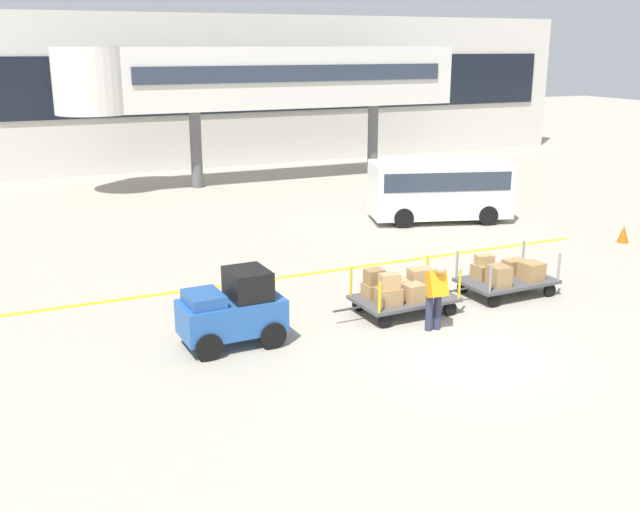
% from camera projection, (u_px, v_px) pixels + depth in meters
% --- Properties ---
extents(ground_plane, '(120.00, 120.00, 0.00)m').
position_uv_depth(ground_plane, '(470.00, 355.00, 14.74)').
color(ground_plane, '#A8A08E').
extents(apron_lead_line, '(21.76, 0.33, 0.01)m').
position_uv_depth(apron_lead_line, '(248.00, 282.00, 19.27)').
color(apron_lead_line, yellow).
rests_on(apron_lead_line, ground_plane).
extents(terminal_building, '(46.12, 2.51, 7.49)m').
position_uv_depth(terminal_building, '(164.00, 92.00, 36.45)').
color(terminal_building, beige).
rests_on(terminal_building, ground_plane).
extents(jet_bridge, '(17.85, 3.00, 5.92)m').
position_uv_depth(jet_bridge, '(252.00, 79.00, 31.98)').
color(jet_bridge, silver).
rests_on(jet_bridge, ground_plane).
extents(baggage_tug, '(2.14, 1.29, 1.58)m').
position_uv_depth(baggage_tug, '(233.00, 310.00, 15.07)').
color(baggage_tug, '#2659A5').
rests_on(baggage_tug, ground_plane).
extents(baggage_cart_lead, '(3.02, 1.48, 1.13)m').
position_uv_depth(baggage_cart_lead, '(400.00, 291.00, 16.91)').
color(baggage_cart_lead, '#4C4C4F').
rests_on(baggage_cart_lead, ground_plane).
extents(baggage_cart_middle, '(3.02, 1.48, 1.10)m').
position_uv_depth(baggage_cart_middle, '(506.00, 275.00, 18.18)').
color(baggage_cart_middle, '#4C4C4F').
rests_on(baggage_cart_middle, ground_plane).
extents(baggage_handler, '(0.44, 0.46, 1.56)m').
position_uv_depth(baggage_handler, '(436.00, 293.00, 15.76)').
color(baggage_handler, '#2D334C').
rests_on(baggage_handler, ground_plane).
extents(shuttle_van, '(5.15, 3.22, 2.10)m').
position_uv_depth(shuttle_van, '(440.00, 186.00, 25.74)').
color(shuttle_van, white).
rests_on(shuttle_van, ground_plane).
extents(safety_cone_near, '(0.36, 0.36, 0.55)m').
position_uv_depth(safety_cone_near, '(623.00, 234.00, 23.11)').
color(safety_cone_near, '#EA590F').
rests_on(safety_cone_near, ground_plane).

